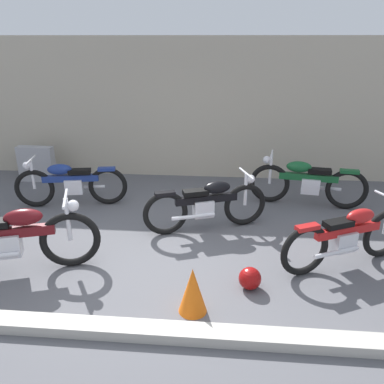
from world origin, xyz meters
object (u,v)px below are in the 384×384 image
(motorcycle_green, at_px, (307,182))
(motorcycle_maroon, at_px, (12,240))
(stone_marker, at_px, (37,164))
(motorcycle_black, at_px, (207,204))
(helmet, at_px, (250,278))
(motorcycle_red, at_px, (348,236))
(motorcycle_blue, at_px, (70,183))
(traffic_cone, at_px, (193,290))

(motorcycle_green, bearing_deg, motorcycle_maroon, 40.68)
(stone_marker, bearing_deg, motorcycle_black, -27.87)
(helmet, relative_size, motorcycle_red, 0.15)
(motorcycle_green, height_order, motorcycle_maroon, motorcycle_maroon)
(motorcycle_blue, distance_m, motorcycle_maroon, 2.20)
(traffic_cone, relative_size, motorcycle_black, 0.29)
(motorcycle_blue, bearing_deg, motorcycle_black, 152.83)
(helmet, distance_m, motorcycle_black, 1.68)
(traffic_cone, bearing_deg, motorcycle_blue, 131.38)
(motorcycle_blue, bearing_deg, stone_marker, -55.79)
(motorcycle_red, bearing_deg, motorcycle_green, 69.14)
(helmet, xyz_separation_m, motorcycle_black, (-0.60, 1.54, 0.29))
(motorcycle_blue, relative_size, motorcycle_maroon, 0.92)
(motorcycle_black, distance_m, motorcycle_blue, 2.61)
(motorcycle_green, bearing_deg, motorcycle_blue, 13.81)
(stone_marker, height_order, motorcycle_green, motorcycle_green)
(traffic_cone, relative_size, motorcycle_green, 0.27)
(motorcycle_green, xyz_separation_m, motorcycle_maroon, (-4.13, -2.59, 0.03))
(motorcycle_red, bearing_deg, motorcycle_maroon, 161.80)
(helmet, bearing_deg, stone_marker, 140.90)
(traffic_cone, height_order, motorcycle_red, motorcycle_red)
(helmet, relative_size, motorcycle_green, 0.13)
(stone_marker, relative_size, traffic_cone, 1.37)
(traffic_cone, bearing_deg, helmet, 36.82)
(traffic_cone, bearing_deg, motorcycle_green, 60.65)
(helmet, distance_m, motorcycle_red, 1.48)
(traffic_cone, bearing_deg, stone_marker, 132.46)
(motorcycle_black, bearing_deg, traffic_cone, -111.57)
(motorcycle_maroon, relative_size, motorcycle_red, 1.16)
(stone_marker, height_order, traffic_cone, stone_marker)
(stone_marker, relative_size, motorcycle_black, 0.39)
(motorcycle_blue, bearing_deg, motorcycle_maroon, 82.04)
(motorcycle_black, bearing_deg, helmet, -88.73)
(motorcycle_maroon, bearing_deg, motorcycle_red, -10.70)
(stone_marker, distance_m, helmet, 5.56)
(motorcycle_blue, xyz_separation_m, motorcycle_maroon, (0.10, -2.20, 0.05))
(stone_marker, xyz_separation_m, motorcycle_black, (3.71, -1.96, 0.06))
(stone_marker, bearing_deg, motorcycle_green, -8.68)
(motorcycle_maroon, bearing_deg, motorcycle_green, 13.85)
(stone_marker, xyz_separation_m, motorcycle_green, (5.44, -0.83, 0.07))
(motorcycle_black, relative_size, motorcycle_blue, 0.97)
(stone_marker, relative_size, motorcycle_green, 0.37)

